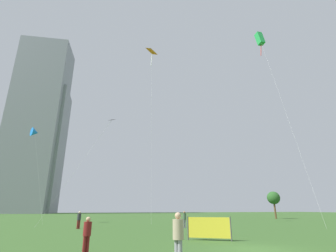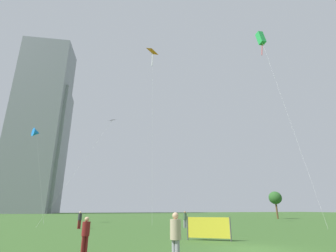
% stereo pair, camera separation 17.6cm
% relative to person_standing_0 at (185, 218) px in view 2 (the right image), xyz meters
% --- Properties ---
extents(ground, '(280.00, 280.00, 0.00)m').
position_rel_person_standing_0_xyz_m(ground, '(-2.36, -15.37, -0.97)').
color(ground, '#335623').
extents(person_standing_0, '(0.37, 0.37, 1.69)m').
position_rel_person_standing_0_xyz_m(person_standing_0, '(0.00, 0.00, 0.00)').
color(person_standing_0, gray).
rests_on(person_standing_0, ground).
extents(person_standing_1, '(0.35, 0.35, 1.57)m').
position_rel_person_standing_0_xyz_m(person_standing_1, '(-10.29, -14.18, -0.07)').
color(person_standing_1, maroon).
rests_on(person_standing_1, ground).
extents(person_standing_3, '(0.38, 0.38, 1.69)m').
position_rel_person_standing_0_xyz_m(person_standing_3, '(-10.85, 1.92, 0.00)').
color(person_standing_3, maroon).
rests_on(person_standing_3, ground).
extents(person_standing_4, '(0.40, 0.40, 1.79)m').
position_rel_person_standing_0_xyz_m(person_standing_4, '(-7.21, -17.68, 0.06)').
color(person_standing_4, gray).
rests_on(person_standing_4, ground).
extents(kite_flying_0, '(1.90, 2.99, 28.12)m').
position_rel_person_standing_0_xyz_m(kite_flying_0, '(-1.97, 8.68, 26.11)').
color(kite_flying_0, silver).
rests_on(kite_flying_0, ground).
extents(kite_flying_1, '(3.38, 9.48, 31.38)m').
position_rel_person_standing_0_xyz_m(kite_flying_1, '(15.91, 2.91, 29.07)').
color(kite_flying_1, silver).
rests_on(kite_flying_1, ground).
extents(kite_flying_3, '(4.07, 3.49, 13.79)m').
position_rel_person_standing_0_xyz_m(kite_flying_3, '(-18.73, 14.35, 12.11)').
color(kite_flying_3, silver).
rests_on(kite_flying_3, ground).
extents(kite_flying_4, '(8.05, 2.14, 13.24)m').
position_rel_person_standing_0_xyz_m(kite_flying_4, '(-8.20, 4.53, 11.83)').
color(kite_flying_4, silver).
rests_on(kite_flying_4, ground).
extents(park_tree_0, '(2.62, 2.62, 5.45)m').
position_rel_person_standing_0_xyz_m(park_tree_0, '(27.57, 18.44, 3.13)').
color(park_tree_0, brown).
rests_on(park_tree_0, ground).
extents(distant_highrise_0, '(25.93, 21.96, 87.01)m').
position_rel_person_standing_0_xyz_m(distant_highrise_0, '(-36.74, 105.89, 42.53)').
color(distant_highrise_0, gray).
rests_on(distant_highrise_0, ground).
extents(distant_highrise_1, '(26.23, 23.47, 62.94)m').
position_rel_person_standing_0_xyz_m(distant_highrise_1, '(-36.05, 110.93, 30.49)').
color(distant_highrise_1, gray).
rests_on(distant_highrise_1, ground).
extents(event_banner, '(2.37, 1.60, 1.45)m').
position_rel_person_standing_0_xyz_m(event_banner, '(-2.72, -11.18, -0.21)').
color(event_banner, '#4C4C4C').
rests_on(event_banner, ground).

